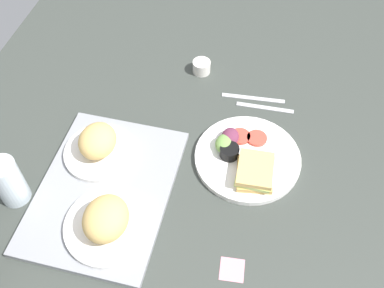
{
  "coord_description": "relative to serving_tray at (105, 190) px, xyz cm",
  "views": [
    {
      "loc": [
        -68.32,
        -14.17,
        98.5
      ],
      "look_at": [
        2.0,
        3.0,
        4.0
      ],
      "focal_mm": 41.58,
      "sensor_mm": 36.0,
      "label": 1
    }
  ],
  "objects": [
    {
      "name": "knife",
      "position": [
        41.56,
        -31.9,
        -0.55
      ],
      "size": [
        2.97,
        19.05,
        0.5
      ],
      "primitive_type": "cube",
      "rotation": [
        0.0,
        0.0,
        1.65
      ],
      "color": "#B7B7BC",
      "rests_on": "ground_plane"
    },
    {
      "name": "sticky_note",
      "position": [
        -12.91,
        -35.56,
        -0.74
      ],
      "size": [
        6.11,
        6.11,
        0.12
      ],
      "primitive_type": "cube",
      "rotation": [
        0.0,
        0.0,
        0.1
      ],
      "color": "pink",
      "rests_on": "ground_plane"
    },
    {
      "name": "bread_plate_near",
      "position": [
        -10.47,
        -5.12,
        4.54
      ],
      "size": [
        21.64,
        21.64,
        9.76
      ],
      "color": "white",
      "rests_on": "serving_tray"
    },
    {
      "name": "fork",
      "position": [
        38.56,
        -35.9,
        -0.55
      ],
      "size": [
        2.08,
        17.04,
        0.5
      ],
      "primitive_type": "cube",
      "rotation": [
        0.0,
        0.0,
        1.61
      ],
      "color": "#B7B7BC",
      "rests_on": "ground_plane"
    },
    {
      "name": "plate_with_salad",
      "position": [
        17.9,
        -33.48,
        0.9
      ],
      "size": [
        28.64,
        28.64,
        5.4
      ],
      "color": "white",
      "rests_on": "ground_plane"
    },
    {
      "name": "ground_plane",
      "position": [
        15.28,
        -21.73,
        -2.3
      ],
      "size": [
        190.0,
        150.0,
        3.0
      ],
      "primitive_type": "cube",
      "color": "#383D38"
    },
    {
      "name": "drinking_glass",
      "position": [
        -6.75,
        21.54,
        6.08
      ],
      "size": [
        7.22,
        7.22,
        13.76
      ],
      "primitive_type": "cylinder",
      "color": "silver",
      "rests_on": "ground_plane"
    },
    {
      "name": "espresso_cup",
      "position": [
        49.36,
        -14.0,
        1.2
      ],
      "size": [
        5.6,
        5.6,
        4.0
      ],
      "primitive_type": "cylinder",
      "color": "silver",
      "rests_on": "ground_plane"
    },
    {
      "name": "bread_plate_far",
      "position": [
        10.2,
        5.02,
        4.34
      ],
      "size": [
        19.15,
        19.15,
        9.1
      ],
      "color": "white",
      "rests_on": "serving_tray"
    },
    {
      "name": "serving_tray",
      "position": [
        0.0,
        0.0,
        0.0
      ],
      "size": [
        45.03,
        33.05,
        1.6
      ],
      "primitive_type": "cube",
      "rotation": [
        0.0,
        0.0,
        -0.0
      ],
      "color": "gray",
      "rests_on": "ground_plane"
    }
  ]
}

